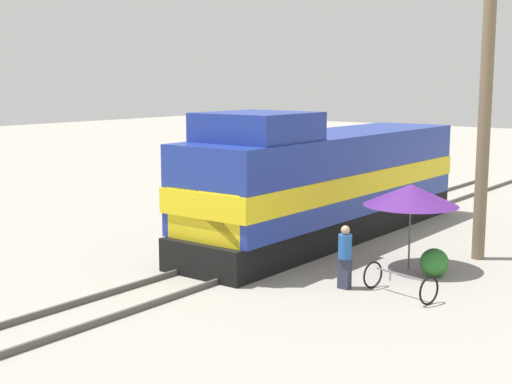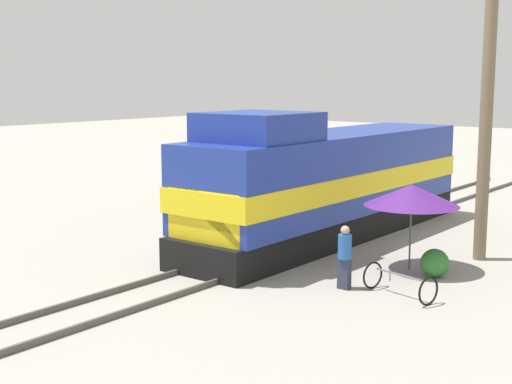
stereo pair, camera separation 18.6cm
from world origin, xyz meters
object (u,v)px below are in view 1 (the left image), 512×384
object	(u,v)px
utility_pole	(488,52)
vendor_umbrella	(411,195)
person_bystander	(345,255)
bicycle	(400,282)
locomotive	(324,183)

from	to	relation	value
utility_pole	vendor_umbrella	xyz separation A→B (m)	(-1.09, -2.31, -3.86)
person_bystander	bicycle	world-z (taller)	person_bystander
utility_pole	person_bystander	size ratio (longest dim) A/B	7.30
locomotive	bicycle	distance (m)	6.65
bicycle	utility_pole	bearing A→B (deg)	-168.18
utility_pole	vendor_umbrella	world-z (taller)	utility_pole
locomotive	person_bystander	size ratio (longest dim) A/B	8.19
utility_pole	bicycle	size ratio (longest dim) A/B	6.21
person_bystander	vendor_umbrella	bearing A→B (deg)	80.24
vendor_umbrella	person_bystander	xyz separation A→B (m)	(-0.46, -2.68, -1.21)
vendor_umbrella	bicycle	size ratio (longest dim) A/B	1.37
person_bystander	locomotive	bearing A→B (deg)	127.38
locomotive	person_bystander	world-z (taller)	locomotive
bicycle	vendor_umbrella	bearing A→B (deg)	-145.35
utility_pole	person_bystander	world-z (taller)	utility_pole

